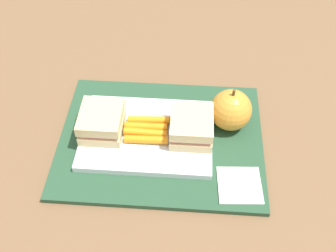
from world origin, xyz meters
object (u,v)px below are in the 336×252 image
(carrot_sticks_bundle, at_px, (147,130))
(paper_napkin, at_px, (240,185))
(food_tray, at_px, (147,134))
(apple, at_px, (231,110))
(sandwich_half_left, at_px, (102,122))
(sandwich_half_right, at_px, (192,126))

(carrot_sticks_bundle, relative_size, paper_napkin, 1.13)
(food_tray, height_order, apple, apple)
(food_tray, relative_size, sandwich_half_left, 2.88)
(sandwich_half_left, xyz_separation_m, carrot_sticks_bundle, (0.08, 0.00, -0.01))
(food_tray, xyz_separation_m, sandwich_half_right, (0.08, 0.00, 0.03))
(sandwich_half_right, xyz_separation_m, apple, (0.07, 0.04, 0.00))
(carrot_sticks_bundle, bearing_deg, apple, 15.40)
(carrot_sticks_bundle, relative_size, apple, 0.93)
(sandwich_half_left, bearing_deg, apple, 10.25)
(carrot_sticks_bundle, bearing_deg, food_tray, -93.94)
(sandwich_half_right, bearing_deg, food_tray, 180.00)
(sandwich_half_right, relative_size, apple, 0.94)
(sandwich_half_left, distance_m, sandwich_half_right, 0.16)
(sandwich_half_left, relative_size, apple, 0.94)
(carrot_sticks_bundle, distance_m, apple, 0.15)
(sandwich_half_left, xyz_separation_m, sandwich_half_right, (0.16, 0.00, 0.00))
(food_tray, distance_m, paper_napkin, 0.18)
(sandwich_half_left, xyz_separation_m, paper_napkin, (0.24, -0.09, -0.03))
(sandwich_half_left, height_order, carrot_sticks_bundle, sandwich_half_left)
(food_tray, bearing_deg, carrot_sticks_bundle, 86.06)
(sandwich_half_left, height_order, apple, apple)
(sandwich_half_right, xyz_separation_m, carrot_sticks_bundle, (-0.08, 0.00, -0.01))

